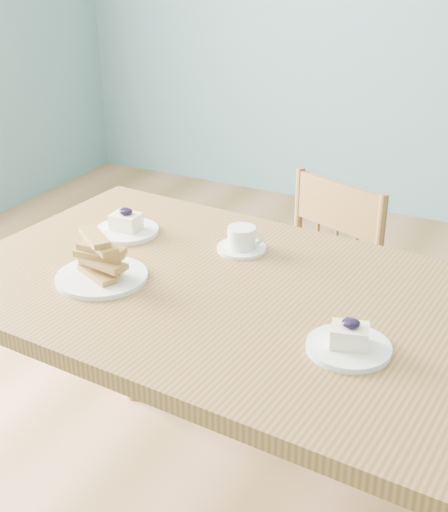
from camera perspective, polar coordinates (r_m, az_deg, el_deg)
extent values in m
cube|color=olive|center=(1.69, 2.08, -3.68)|extent=(1.53, 0.94, 0.04)
cylinder|color=olive|center=(2.47, -7.62, -4.18)|extent=(0.05, 0.05, 0.75)
cube|color=olive|center=(2.40, 6.14, -4.79)|extent=(0.48, 0.47, 0.04)
cylinder|color=olive|center=(2.50, 0.78, -8.62)|extent=(0.03, 0.03, 0.37)
cylinder|color=olive|center=(2.32, 6.37, -11.87)|extent=(0.03, 0.03, 0.37)
cylinder|color=olive|center=(2.69, 5.54, -6.10)|extent=(0.03, 0.03, 0.37)
cylinder|color=olive|center=(2.52, 11.03, -8.87)|extent=(0.03, 0.03, 0.37)
cylinder|color=olive|center=(2.50, 5.94, 2.48)|extent=(0.03, 0.03, 0.42)
cylinder|color=olive|center=(2.31, 12.23, -0.01)|extent=(0.03, 0.03, 0.42)
cube|color=olive|center=(2.36, 9.16, 3.97)|extent=(0.31, 0.13, 0.16)
cylinder|color=olive|center=(2.48, 7.39, 0.06)|extent=(0.01, 0.01, 0.25)
cylinder|color=olive|center=(2.44, 8.83, -0.54)|extent=(0.01, 0.01, 0.25)
cylinder|color=olive|center=(2.40, 10.32, -1.17)|extent=(0.01, 0.01, 0.25)
cylinder|color=white|center=(1.49, 9.94, -7.23)|extent=(0.17, 0.17, 0.01)
cube|color=#FFF0C3|center=(1.48, 10.02, -6.30)|extent=(0.09, 0.08, 0.04)
ellipsoid|color=black|center=(1.46, 10.11, -5.29)|extent=(0.04, 0.04, 0.02)
sphere|color=black|center=(1.46, 10.57, -5.33)|extent=(0.02, 0.02, 0.02)
sphere|color=black|center=(1.47, 9.87, -5.10)|extent=(0.02, 0.02, 0.02)
sphere|color=black|center=(1.45, 10.11, -5.52)|extent=(0.02, 0.02, 0.02)
cylinder|color=white|center=(2.01, -7.79, 1.99)|extent=(0.18, 0.18, 0.01)
cube|color=#FFF0C3|center=(2.00, -7.84, 2.75)|extent=(0.08, 0.06, 0.04)
ellipsoid|color=black|center=(1.99, -7.89, 3.57)|extent=(0.04, 0.04, 0.02)
sphere|color=black|center=(1.99, -7.55, 3.54)|extent=(0.02, 0.02, 0.02)
sphere|color=black|center=(2.00, -7.98, 3.67)|extent=(0.02, 0.02, 0.02)
sphere|color=black|center=(1.98, -7.98, 3.44)|extent=(0.02, 0.02, 0.02)
cylinder|color=white|center=(1.89, 1.40, 0.61)|extent=(0.13, 0.13, 0.01)
cylinder|color=white|center=(1.88, 1.41, 1.52)|extent=(0.10, 0.10, 0.06)
cylinder|color=olive|center=(1.87, 1.42, 2.15)|extent=(0.06, 0.06, 0.00)
torus|color=white|center=(1.88, 2.55, 1.48)|extent=(0.04, 0.03, 0.04)
cylinder|color=white|center=(1.77, -9.75, -1.66)|extent=(0.22, 0.22, 0.01)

